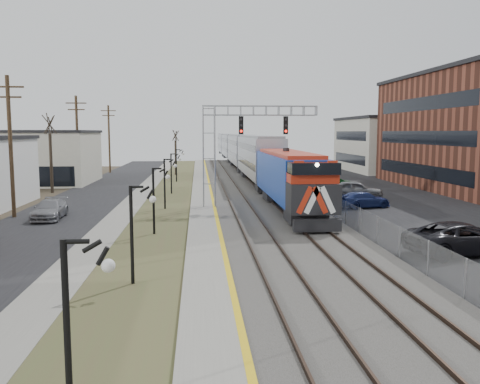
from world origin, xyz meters
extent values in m
plane|color=#473D2D|center=(0.00, 0.00, 0.00)|extent=(160.00, 160.00, 0.00)
cube|color=black|center=(-11.50, 35.00, 0.02)|extent=(7.00, 120.00, 0.04)
cube|color=gray|center=(-7.00, 35.00, 0.04)|extent=(2.00, 120.00, 0.08)
cube|color=#4A522C|center=(-4.00, 35.00, 0.03)|extent=(4.00, 120.00, 0.06)
cube|color=gray|center=(-1.00, 35.00, 0.12)|extent=(2.00, 120.00, 0.24)
cube|color=#595651|center=(4.00, 35.00, 0.10)|extent=(8.00, 120.00, 0.20)
cube|color=black|center=(16.00, 35.00, 0.02)|extent=(16.00, 120.00, 0.04)
cube|color=gold|center=(-0.12, 35.00, 0.24)|extent=(0.24, 120.00, 0.01)
cube|color=#2D2119|center=(1.25, 35.00, 0.28)|extent=(0.08, 120.00, 0.15)
cube|color=#2D2119|center=(2.75, 35.00, 0.28)|extent=(0.08, 120.00, 0.15)
cube|color=#2D2119|center=(4.75, 35.00, 0.28)|extent=(0.08, 120.00, 0.15)
cube|color=#2D2119|center=(6.25, 35.00, 0.28)|extent=(0.08, 120.00, 0.15)
cube|color=#13369E|center=(5.50, 25.24, 2.47)|extent=(3.00, 17.00, 4.25)
cube|color=black|center=(5.50, 16.54, 0.70)|extent=(2.80, 0.50, 0.70)
cube|color=#ABAEB6|center=(5.50, 45.54, 3.01)|extent=(3.00, 22.00, 5.33)
cube|color=#ABAEB6|center=(5.50, 68.34, 3.01)|extent=(3.00, 22.00, 5.33)
cube|color=#ABAEB6|center=(5.50, 91.14, 3.01)|extent=(3.00, 22.00, 5.33)
cube|color=#ABAEB6|center=(5.50, 113.94, 3.01)|extent=(3.00, 22.00, 5.33)
cube|color=gray|center=(-0.50, 28.00, 4.00)|extent=(1.00, 1.00, 8.00)
cube|color=gray|center=(3.50, 28.00, 7.75)|extent=(9.00, 0.80, 0.80)
cube|color=black|center=(2.00, 27.55, 6.60)|extent=(0.35, 0.25, 1.40)
cube|color=black|center=(5.50, 27.55, 6.60)|extent=(0.35, 0.25, 1.40)
cylinder|color=black|center=(-4.00, -2.00, 2.00)|extent=(0.14, 0.14, 4.00)
cylinder|color=black|center=(-4.00, 8.00, 2.00)|extent=(0.14, 0.14, 4.00)
cylinder|color=black|center=(-4.00, 18.00, 2.00)|extent=(0.14, 0.14, 4.00)
cylinder|color=black|center=(-4.00, 28.00, 2.00)|extent=(0.14, 0.14, 4.00)
cylinder|color=black|center=(-4.00, 38.00, 2.00)|extent=(0.14, 0.14, 4.00)
cylinder|color=black|center=(-4.00, 50.00, 2.00)|extent=(0.14, 0.14, 4.00)
cylinder|color=#4C3823|center=(-14.50, 25.00, 5.00)|extent=(0.28, 0.28, 10.00)
cylinder|color=#4C3823|center=(-14.50, 45.00, 5.00)|extent=(0.28, 0.28, 10.00)
cylinder|color=#4C3823|center=(-14.50, 65.00, 5.00)|extent=(0.28, 0.28, 10.00)
cube|color=gray|center=(8.20, 35.00, 0.80)|extent=(0.04, 120.00, 1.60)
cube|color=beige|center=(-21.00, 50.00, 3.00)|extent=(14.00, 12.00, 6.00)
cube|color=beige|center=(30.00, 65.00, 4.00)|extent=(16.00, 18.00, 8.00)
cylinder|color=#382D23|center=(-16.00, 40.00, 2.97)|extent=(0.30, 0.30, 5.95)
cylinder|color=#382D23|center=(-4.50, 60.00, 2.45)|extent=(0.30, 0.30, 4.90)
imported|color=black|center=(11.72, 11.75, 0.80)|extent=(6.16, 3.64, 1.61)
imported|color=navy|center=(11.84, 27.37, 0.64)|extent=(4.76, 2.94, 1.29)
imported|color=slate|center=(12.94, 32.88, 0.83)|extent=(5.16, 2.92, 1.66)
imported|color=#0A3612|center=(13.25, 40.71, 0.64)|extent=(4.01, 1.70, 1.29)
imported|color=gray|center=(-11.73, 24.01, 0.67)|extent=(2.08, 4.71, 1.34)
camera|label=1|loc=(-1.35, -12.01, 6.09)|focal=38.00mm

